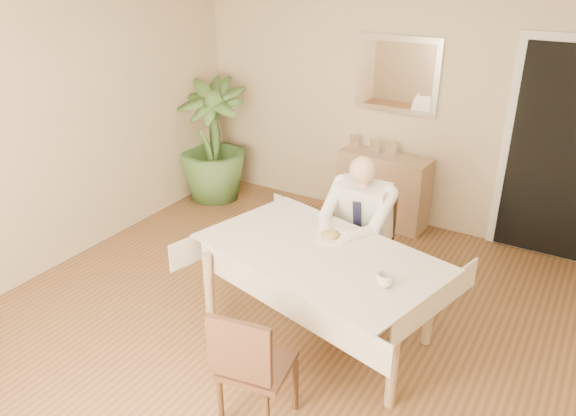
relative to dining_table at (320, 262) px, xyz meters
The scene contains 17 objects.
room 0.75m from the dining_table, 149.06° to the right, with size 5.00×5.02×2.60m.
doorway 2.58m from the dining_table, 61.91° to the left, with size 0.96×0.07×2.10m.
mirror 2.45m from the dining_table, 98.93° to the left, with size 0.86×0.04×0.76m.
dining_table is the anchor object (origin of this frame).
chair_far 0.90m from the dining_table, 90.00° to the left, with size 0.44×0.44×0.82m.
chair_near 0.97m from the dining_table, 87.27° to the right, with size 0.45×0.46×0.83m.
seated_man 0.59m from the dining_table, 90.00° to the left, with size 0.48×0.72×1.24m.
plate 0.24m from the dining_table, 97.66° to the left, with size 0.26×0.26×0.02m, color white.
food 0.25m from the dining_table, 97.66° to the left, with size 0.14×0.14×0.06m, color olive.
knife 0.19m from the dining_table, 86.21° to the left, with size 0.01×0.01×0.13m, color silver.
fork 0.21m from the dining_table, 113.58° to the left, with size 0.01×0.01×0.13m, color silver.
coffee_mug 0.60m from the dining_table, 18.46° to the right, with size 0.11×0.11×0.09m, color white.
sideboard 2.16m from the dining_table, 99.55° to the left, with size 0.95×0.32×0.76m, color #9C7758.
photo_frame_left 2.30m from the dining_table, 108.72° to the left, with size 0.10×0.02×0.14m, color silver.
photo_frame_center 2.18m from the dining_table, 102.78° to the left, with size 0.10×0.02×0.14m, color silver.
photo_frame_right 2.17m from the dining_table, 98.05° to the left, with size 0.10×0.02×0.14m, color silver.
potted_palm 2.87m from the dining_table, 142.93° to the left, with size 0.78×0.78×1.39m, color #3C602B.
Camera 1 is at (1.91, -2.87, 2.69)m, focal length 35.00 mm.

